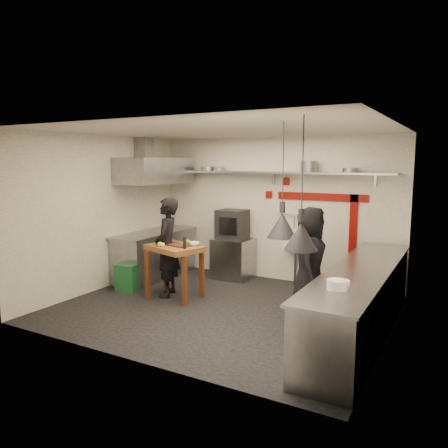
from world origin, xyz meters
The scene contains 47 objects.
floor centered at (0.00, 0.00, 0.00)m, with size 5.00×5.00×0.00m, color black.
ceiling centered at (0.00, 0.00, 2.80)m, with size 5.00×5.00×0.00m, color beige.
wall_back centered at (0.00, 2.10, 1.40)m, with size 5.00×0.04×2.80m, color silver.
wall_front centered at (0.00, -2.10, 1.40)m, with size 5.00×0.04×2.80m, color silver.
wall_left centered at (-2.50, 0.00, 1.40)m, with size 0.04×4.20×2.80m, color silver.
wall_right centered at (2.50, 0.00, 1.40)m, with size 0.04×4.20×2.80m, color silver.
red_band_horiz centered at (0.95, 2.08, 1.68)m, with size 1.70×0.02×0.14m, color #740B05.
red_band_vert centered at (1.55, 2.08, 1.20)m, with size 0.14×0.02×1.10m, color #740B05.
red_tile_a centered at (0.25, 2.08, 1.95)m, with size 0.14×0.02×0.14m, color #740B05.
red_tile_b centered at (-0.10, 2.08, 1.68)m, with size 0.14×0.02×0.14m, color #740B05.
back_shelf centered at (0.00, 1.92, 2.12)m, with size 4.60×0.34×0.04m, color slate.
shelf_bracket_left centered at (-1.90, 2.07, 2.02)m, with size 0.04×0.06×0.24m, color slate.
shelf_bracket_mid centered at (0.00, 2.07, 2.02)m, with size 0.04×0.06×0.24m, color slate.
shelf_bracket_right centered at (1.90, 2.07, 2.02)m, with size 0.04×0.06×0.24m, color slate.
pan_far_left centered at (-1.41, 1.92, 2.19)m, with size 0.28×0.28×0.09m, color slate.
pan_mid_left centered at (-1.14, 1.92, 2.18)m, with size 0.25×0.25×0.07m, color slate.
stock_pot centered at (0.75, 1.92, 2.24)m, with size 0.30×0.30×0.20m, color slate.
pan_right centered at (1.50, 1.92, 2.18)m, with size 0.27×0.27×0.08m, color slate.
oven_stand centered at (-0.71, 1.75, 0.40)m, with size 0.72×0.65×0.80m, color slate.
combi_oven centered at (-0.74, 1.75, 1.09)m, with size 0.54×0.50×0.58m, color black.
oven_door centered at (-0.76, 1.52, 1.09)m, with size 0.48×0.03×0.46m, color #740B05.
oven_glass centered at (-0.70, 1.49, 1.09)m, with size 0.37×0.02×0.34m, color black.
hand_sink centered at (0.55, 1.92, 0.78)m, with size 0.46×0.34×0.22m, color silver.
sink_tap centered at (0.55, 1.92, 0.96)m, with size 0.03×0.03×0.14m, color slate.
sink_drain centered at (0.55, 1.88, 0.34)m, with size 0.06×0.06×0.66m, color slate.
utensil_rail centered at (0.55, 2.06, 1.32)m, with size 0.02×0.02×0.90m, color slate.
counter_right centered at (2.15, 0.00, 0.45)m, with size 0.70×3.80×0.90m, color slate.
counter_right_top centered at (2.15, 0.00, 0.92)m, with size 0.76×3.90×0.03m, color slate.
plate_stack centered at (2.12, -1.16, 0.99)m, with size 0.22×0.22×0.11m, color silver.
small_bowl_right centered at (2.10, -0.94, 0.96)m, with size 0.22×0.22×0.05m, color silver.
counter_left centered at (-2.15, 1.05, 0.45)m, with size 0.70×1.90×0.90m, color slate.
counter_left_top centered at (-2.15, 1.05, 0.92)m, with size 0.76×2.00×0.03m, color slate.
extractor_hood centered at (-2.10, 1.05, 2.15)m, with size 0.78×1.60×0.50m, color slate.
hood_duct centered at (-2.35, 1.05, 2.55)m, with size 0.28×0.28×0.50m, color slate.
green_bin centered at (-1.96, 0.03, 0.25)m, with size 0.36×0.36×0.50m, color #185328.
prep_table centered at (-0.97, 0.10, 0.46)m, with size 0.92×0.64×0.92m, color brown, non-canonical shape.
cutting_board centered at (-0.87, 0.11, 0.93)m, with size 0.35×0.25×0.03m, color #502712.
pepper_mill centered at (-0.65, -0.06, 1.02)m, with size 0.05×0.05×0.20m, color black.
lemon_a centered at (-1.13, -0.09, 0.96)m, with size 0.08×0.08×0.08m, color #FAFF46.
lemon_b centered at (-1.06, -0.11, 0.96)m, with size 0.07×0.07×0.07m, color #FAFF46.
veg_ball centered at (-0.79, 0.23, 0.97)m, with size 0.09×0.09×0.09m, color #4E8E2F.
steel_tray centered at (-1.15, 0.26, 0.94)m, with size 0.20×0.13×0.03m, color slate.
bowl centered at (-0.67, 0.25, 0.95)m, with size 0.20×0.20×0.06m, color silver.
heat_lamp_near centered at (1.35, -0.88, 2.10)m, with size 0.37×0.37×1.40m, color black, non-canonical shape.
heat_lamp_far centered at (1.82, -1.52, 2.10)m, with size 0.36×0.36×1.39m, color black, non-canonical shape.
chef_left centered at (-1.17, 0.16, 0.86)m, with size 0.63×0.41×1.72m, color black.
chef_right centered at (1.23, 0.64, 0.82)m, with size 0.80×0.52×1.64m, color black.
Camera 1 is at (3.30, -5.83, 2.33)m, focal length 35.00 mm.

